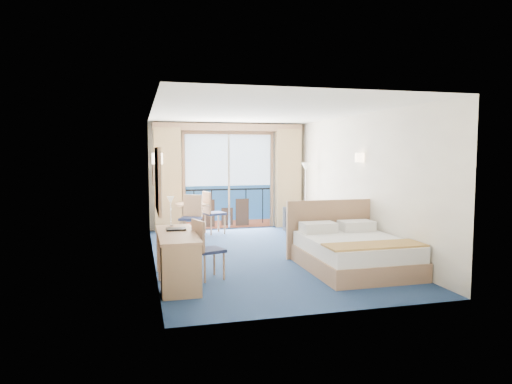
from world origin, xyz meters
The scene contains 22 objects.
floor centered at (0.00, 0.00, 0.00)m, with size 6.50×6.50×0.00m, color navy.
room_walls centered at (0.00, 0.00, 1.78)m, with size 4.04×6.54×2.72m.
balcony_door centered at (-0.01, 3.22, 1.14)m, with size 2.36×0.03×2.52m.
curtain_left centered at (-1.55, 3.07, 1.28)m, with size 0.65×0.22×2.55m, color tan.
curtain_right centered at (1.55, 3.07, 1.28)m, with size 0.65×0.22×2.55m, color tan.
pelmet centered at (0.00, 3.10, 2.58)m, with size 3.80×0.25×0.18m, color tan.
mirror centered at (-1.97, -1.50, 1.55)m, with size 0.05×1.25×0.95m.
wall_print centered at (-1.97, 0.45, 1.60)m, with size 0.04×0.42×0.52m.
sconce_left centered at (-1.94, -0.60, 1.85)m, with size 0.18×0.18×0.18m, color #FFDCB2.
sconce_right centered at (1.94, -0.15, 1.85)m, with size 0.18×0.18×0.18m, color #FFDCB2.
bed centered at (1.20, -1.40, 0.30)m, with size 1.71×2.03×1.07m.
nightstand centered at (1.79, 0.02, 0.25)m, with size 0.39×0.37×0.50m, color #A58257.
phone centered at (1.82, -0.02, 0.54)m, with size 0.16×0.13×0.07m, color white.
armchair centered at (1.57, 2.07, 0.34)m, with size 0.73×0.75×0.69m, color #4F5760.
floor_lamp centered at (1.72, 2.22, 1.29)m, with size 0.23×0.23×1.70m.
desk centered at (-1.71, -1.94, 0.42)m, with size 0.56×1.62×0.76m.
desk_chair centered at (-1.29, -1.41, 0.53)m, with size 0.51×0.51×0.93m.
folder centered at (-1.71, -1.25, 0.77)m, with size 0.30×0.22×0.03m, color black.
desk_lamp centered at (-1.76, -0.91, 1.11)m, with size 0.12×0.12×0.47m.
round_table centered at (-1.01, 2.46, 0.57)m, with size 0.83×0.83×0.75m.
table_chair_a centered at (-0.57, 2.48, 0.57)m, with size 0.54×0.54×1.02m.
table_chair_b centered at (-1.11, 1.94, 0.56)m, with size 0.57×0.57×0.99m.
Camera 1 is at (-2.25, -8.26, 1.95)m, focal length 32.00 mm.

